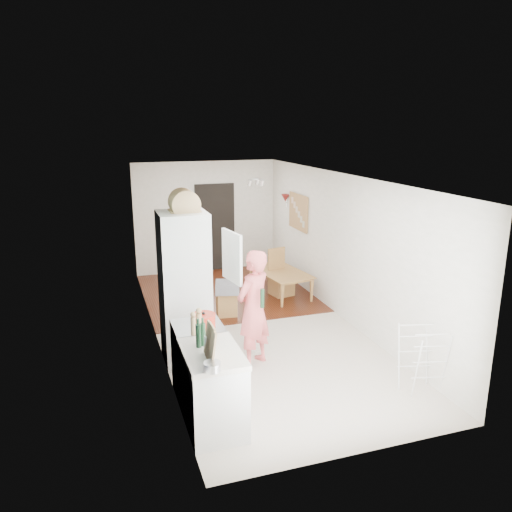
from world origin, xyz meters
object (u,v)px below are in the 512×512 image
drying_rack (422,360)px  stool (226,303)px  person (253,298)px  dining_table (281,285)px  dining_chair (282,273)px

drying_rack → stool: bearing=132.0°
stool → person: bearing=-93.5°
dining_table → dining_chair: dining_chair is taller
dining_chair → dining_table: bearing=52.1°
person → drying_rack: (1.79, -1.36, -0.55)m
dining_chair → stool: size_ratio=2.08×
person → drying_rack: person is taller
person → dining_table: (1.43, 2.63, -0.77)m
stool → drying_rack: size_ratio=0.52×
person → dining_chair: size_ratio=2.12×
dining_table → dining_chair: (-0.01, -0.02, 0.25)m
dining_chair → drying_rack: 3.98m
dining_chair → stool: dining_chair is taller
person → stool: 2.06m
person → dining_table: size_ratio=1.64×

